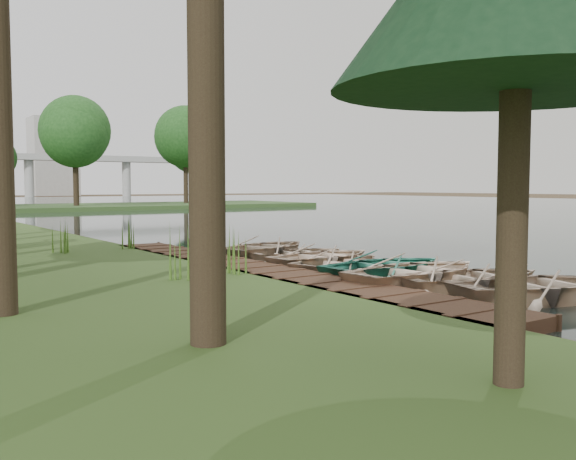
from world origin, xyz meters
TOP-DOWN VIEW (x-y plane):
  - ground at (0.00, 0.00)m, footprint 300.00×300.00m
  - water at (30.00, 20.00)m, footprint 130.00×200.00m
  - boardwalk at (-1.60, 0.00)m, footprint 1.60×16.00m
  - peninsula at (8.00, 50.00)m, footprint 50.00×14.00m
  - far_trees at (4.67, 50.00)m, footprint 45.60×5.60m
  - building_a at (30.00, 140.00)m, footprint 10.00×8.00m
  - rowboat_0 at (1.29, -6.22)m, footprint 4.40×3.65m
  - rowboat_1 at (1.18, -4.64)m, footprint 4.09×3.28m
  - rowboat_2 at (0.71, -3.43)m, footprint 4.20×3.13m
  - rowboat_3 at (0.98, -2.10)m, footprint 3.78×2.74m
  - rowboat_4 at (0.78, -0.48)m, footprint 3.66×2.94m
  - rowboat_5 at (1.04, 0.59)m, footprint 3.84×2.93m
  - rowboat_6 at (1.26, 2.21)m, footprint 3.38×2.61m
  - rowboat_7 at (1.14, 3.71)m, footprint 4.37×3.71m
  - reeds_0 at (-2.60, -0.78)m, footprint 0.60×0.60m
  - reeds_1 at (-4.11, -0.95)m, footprint 0.60×0.60m
  - reeds_2 at (-4.80, 6.38)m, footprint 0.60×0.60m
  - reeds_3 at (-2.60, 6.50)m, footprint 0.60×0.60m

SIDE VIEW (x-z plane):
  - ground at x=0.00m, z-range 0.00..0.00m
  - water at x=30.00m, z-range 0.00..0.05m
  - boardwalk at x=-1.60m, z-range 0.00..0.30m
  - peninsula at x=8.00m, z-range 0.00..0.45m
  - rowboat_6 at x=1.26m, z-range 0.05..0.70m
  - rowboat_4 at x=0.78m, z-range 0.05..0.72m
  - rowboat_5 at x=1.04m, z-range 0.05..0.79m
  - rowboat_1 at x=1.18m, z-range 0.05..0.80m
  - rowboat_7 at x=1.14m, z-range 0.05..0.82m
  - rowboat_3 at x=0.98m, z-range 0.05..0.82m
  - rowboat_0 at x=1.29m, z-range 0.05..0.84m
  - rowboat_2 at x=0.71m, z-range 0.05..0.88m
  - reeds_3 at x=-2.60m, z-range 0.30..1.22m
  - reeds_2 at x=-4.80m, z-range 0.30..1.25m
  - reeds_0 at x=-2.60m, z-range 0.30..1.34m
  - reeds_1 at x=-4.11m, z-range 0.30..1.43m
  - far_trees at x=4.67m, z-range 2.03..10.83m
  - building_a at x=30.00m, z-range 0.00..18.00m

